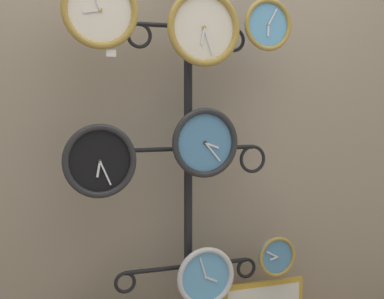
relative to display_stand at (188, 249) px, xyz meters
name	(u,v)px	position (x,y,z in m)	size (l,w,h in m)	color
shop_wall	(176,75)	(0.00, 0.16, 0.80)	(4.40, 0.04, 2.80)	gray
display_stand	(188,249)	(0.00, 0.00, 0.00)	(0.78, 0.42, 1.89)	black
clock_top_left	(100,10)	(-0.41, -0.09, 1.03)	(0.31, 0.04, 0.31)	silver
clock_top_center	(204,28)	(0.03, -0.11, 0.98)	(0.33, 0.04, 0.33)	silver
clock_top_right	(268,25)	(0.34, -0.09, 1.01)	(0.23, 0.04, 0.23)	#60A8DB
clock_middle_left	(100,161)	(-0.42, -0.11, 0.43)	(0.30, 0.04, 0.30)	black
clock_middle_center	(205,143)	(0.04, -0.10, 0.49)	(0.30, 0.04, 0.30)	#4C84B2
clock_bottom_center	(205,277)	(0.05, -0.09, -0.11)	(0.27, 0.04, 0.27)	#60A8DB
clock_bottom_right	(277,256)	(0.40, -0.10, -0.05)	(0.19, 0.04, 0.19)	#4C84B2
price_tag_upper	(111,53)	(-0.36, -0.09, 0.86)	(0.04, 0.00, 0.03)	white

